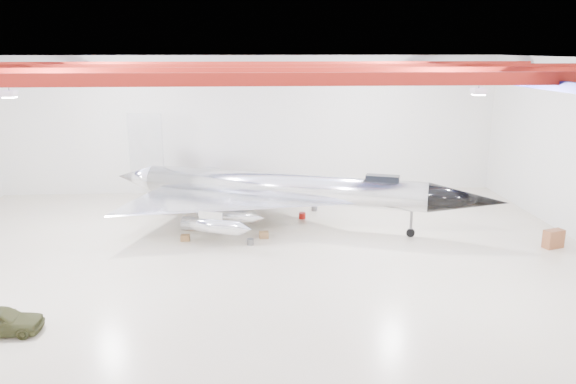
{
  "coord_description": "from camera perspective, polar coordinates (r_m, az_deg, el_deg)",
  "views": [
    {
      "loc": [
        -0.04,
        -30.3,
        11.53
      ],
      "look_at": [
        2.16,
        2.0,
        3.21
      ],
      "focal_mm": 35.0,
      "sensor_mm": 36.0,
      "label": 1
    }
  ],
  "objects": [
    {
      "name": "desk",
      "position": [
        36.95,
        25.36,
        -4.32
      ],
      "size": [
        1.33,
        0.95,
        1.1
      ],
      "primitive_type": "cube",
      "rotation": [
        0.0,
        0.0,
        0.32
      ],
      "color": "brown",
      "rests_on": "floor"
    },
    {
      "name": "spares_box",
      "position": [
        41.04,
        2.69,
        -1.65
      ],
      "size": [
        0.46,
        0.46,
        0.38
      ],
      "primitive_type": "cylinder",
      "rotation": [
        0.0,
        0.0,
        0.08
      ],
      "color": "#59595B",
      "rests_on": "floor"
    },
    {
      "name": "jet_aircraft",
      "position": [
        37.04,
        -0.73,
        0.07
      ],
      "size": [
        25.42,
        19.28,
        7.2
      ],
      "rotation": [
        0.0,
        0.0,
        -0.35
      ],
      "color": "silver",
      "rests_on": "floor"
    },
    {
      "name": "crate_ply",
      "position": [
        35.27,
        -10.4,
        -4.6
      ],
      "size": [
        0.55,
        0.45,
        0.38
      ],
      "primitive_type": "cube",
      "rotation": [
        0.0,
        0.0,
        -0.03
      ],
      "color": "olive",
      "rests_on": "floor"
    },
    {
      "name": "ceiling_structure",
      "position": [
        30.32,
        -3.9,
        12.09
      ],
      "size": [
        39.5,
        29.5,
        1.08
      ],
      "color": "maroon",
      "rests_on": "ceiling"
    },
    {
      "name": "ceiling",
      "position": [
        30.3,
        -3.92,
        13.37
      ],
      "size": [
        40.0,
        40.0,
        0.0
      ],
      "primitive_type": "plane",
      "rotation": [
        3.14,
        0.0,
        0.0
      ],
      "color": "#0A0F38",
      "rests_on": "wall_back"
    },
    {
      "name": "wall_back",
      "position": [
        45.7,
        -3.83,
        6.79
      ],
      "size": [
        40.0,
        0.0,
        40.0
      ],
      "primitive_type": "plane",
      "rotation": [
        1.57,
        0.0,
        0.0
      ],
      "color": "silver",
      "rests_on": "floor"
    },
    {
      "name": "engine_drum",
      "position": [
        34.07,
        -3.84,
        -5.08
      ],
      "size": [
        0.53,
        0.53,
        0.37
      ],
      "primitive_type": "cylinder",
      "rotation": [
        0.0,
        0.0,
        -0.36
      ],
      "color": "#59595B",
      "rests_on": "floor"
    },
    {
      "name": "oil_barrel",
      "position": [
        35.21,
        -2.47,
        -4.37
      ],
      "size": [
        0.6,
        0.49,
        0.41
      ],
      "primitive_type": "cube",
      "rotation": [
        0.0,
        0.0,
        0.04
      ],
      "color": "olive",
      "rests_on": "floor"
    },
    {
      "name": "floor",
      "position": [
        32.42,
        -3.59,
        -6.46
      ],
      "size": [
        40.0,
        40.0,
        0.0
      ],
      "primitive_type": "plane",
      "color": "beige",
      "rests_on": "ground"
    },
    {
      "name": "tool_chest",
      "position": [
        39.12,
        1.46,
        -2.41
      ],
      "size": [
        0.56,
        0.56,
        0.43
      ],
      "primitive_type": "cylinder",
      "rotation": [
        0.0,
        0.0,
        -0.21
      ],
      "color": "maroon",
      "rests_on": "floor"
    },
    {
      "name": "toolbox_red",
      "position": [
        41.44,
        -6.35,
        -1.63
      ],
      "size": [
        0.46,
        0.39,
        0.29
      ],
      "primitive_type": "cube",
      "rotation": [
        0.0,
        0.0,
        0.16
      ],
      "color": "maroon",
      "rests_on": "floor"
    },
    {
      "name": "crate_small",
      "position": [
        41.55,
        -15.68,
        -2.08
      ],
      "size": [
        0.37,
        0.3,
        0.25
      ],
      "primitive_type": "cube",
      "rotation": [
        0.0,
        0.0,
        -0.04
      ],
      "color": "#59595B",
      "rests_on": "floor"
    }
  ]
}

